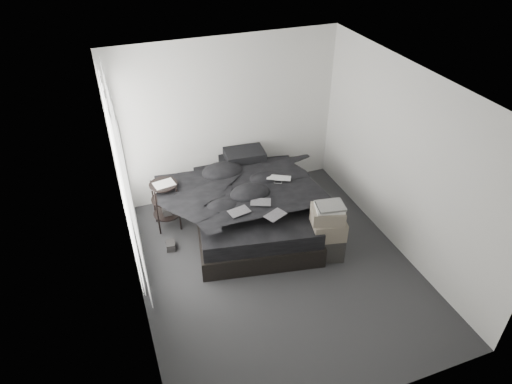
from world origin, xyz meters
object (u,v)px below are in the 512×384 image
object	(u,v)px
bed	(252,216)
side_stand	(166,205)
laptop	(279,176)
box_lower	(325,245)

from	to	relation	value
bed	side_stand	distance (m)	1.30
bed	side_stand	bearing A→B (deg)	171.58
laptop	side_stand	bearing A→B (deg)	-166.57
side_stand	box_lower	xyz separation A→B (m)	(1.94, -1.43, -0.20)
laptop	bed	bearing A→B (deg)	-154.50
laptop	side_stand	distance (m)	1.74
side_stand	box_lower	size ratio (longest dim) A/B	1.58
laptop	box_lower	size ratio (longest dim) A/B	0.74
box_lower	laptop	bearing A→B (deg)	107.61
bed	box_lower	xyz separation A→B (m)	(0.73, -1.01, 0.03)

